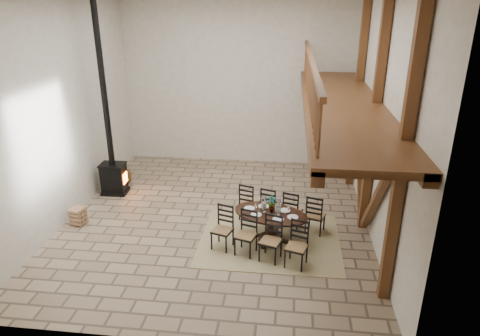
# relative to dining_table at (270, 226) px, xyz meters

# --- Properties ---
(ground) EXTENTS (8.00, 8.00, 0.00)m
(ground) POSITION_rel_dining_table_xyz_m (-1.30, 0.86, -0.34)
(ground) COLOR #9C8468
(ground) RESTS_ON ground
(room_shell) EXTENTS (7.02, 8.02, 5.01)m
(room_shell) POSITION_rel_dining_table_xyz_m (-0.11, 0.86, 2.67)
(room_shell) COLOR silver
(room_shell) RESTS_ON ground
(rug) EXTENTS (3.00, 2.50, 0.02)m
(rug) POSITION_rel_dining_table_xyz_m (-0.00, -0.00, -0.33)
(rug) COLOR tan
(rug) RESTS_ON ground
(dining_table) EXTENTS (2.44, 2.31, 1.04)m
(dining_table) POSITION_rel_dining_table_xyz_m (0.00, 0.00, 0.00)
(dining_table) COLOR black
(dining_table) RESTS_ON ground
(wood_stove) EXTENTS (0.67, 0.53, 5.00)m
(wood_stove) POSITION_rel_dining_table_xyz_m (-4.28, 1.95, 0.78)
(wood_stove) COLOR black
(wood_stove) RESTS_ON ground
(log_basket) EXTENTS (0.49, 0.49, 0.40)m
(log_basket) POSITION_rel_dining_table_xyz_m (-4.37, 2.74, -0.17)
(log_basket) COLOR brown
(log_basket) RESTS_ON ground
(log_stack) EXTENTS (0.37, 0.37, 0.42)m
(log_stack) POSITION_rel_dining_table_xyz_m (-4.47, 0.20, -0.14)
(log_stack) COLOR tan
(log_stack) RESTS_ON ground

